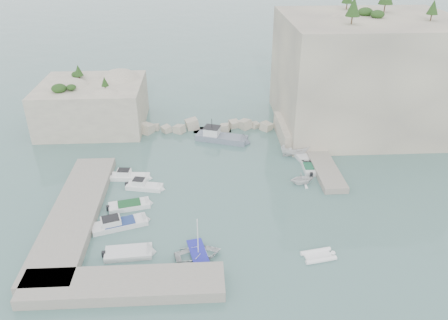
{
  "coord_description": "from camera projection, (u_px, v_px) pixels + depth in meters",
  "views": [
    {
      "loc": [
        -2.66,
        -41.89,
        28.62
      ],
      "look_at": [
        0.0,
        6.0,
        3.0
      ],
      "focal_mm": 35.0,
      "sensor_mm": 36.0,
      "label": 1
    }
  ],
  "objects": [
    {
      "name": "motorboat_e",
      "position": [
        129.0,
        255.0,
        43.15
      ],
      "size": [
        5.18,
        2.42,
        0.7
      ],
      "primitive_type": null,
      "rotation": [
        0.0,
        0.0,
        0.07
      ],
      "color": "silver",
      "rests_on": "ground"
    },
    {
      "name": "rowboat_mast",
      "position": [
        198.0,
        236.0,
        41.72
      ],
      "size": [
        0.1,
        0.1,
        4.2
      ],
      "primitive_type": "cylinder",
      "color": "white",
      "rests_on": "rowboat"
    },
    {
      "name": "cliff_east",
      "position": [
        365.0,
        74.0,
        67.88
      ],
      "size": [
        26.0,
        22.0,
        17.0
      ],
      "primitive_type": "cube",
      "color": "beige",
      "rests_on": "ground"
    },
    {
      "name": "motorboat_a",
      "position": [
        130.0,
        179.0,
        56.23
      ],
      "size": [
        5.53,
        2.09,
        1.4
      ],
      "primitive_type": null,
      "rotation": [
        0.0,
        0.0,
        -0.09
      ],
      "color": "white",
      "rests_on": "ground"
    },
    {
      "name": "inflatable_dinghy",
      "position": [
        318.0,
        257.0,
        42.85
      ],
      "size": [
        3.7,
        2.27,
        0.44
      ],
      "primitive_type": null,
      "rotation": [
        0.0,
        0.0,
        0.18
      ],
      "color": "white",
      "rests_on": "ground"
    },
    {
      "name": "vegetation",
      "position": [
        337.0,
        9.0,
        64.42
      ],
      "size": [
        53.48,
        13.88,
        13.4
      ],
      "color": "#1E4219",
      "rests_on": "ground"
    },
    {
      "name": "quay_south",
      "position": [
        123.0,
        285.0,
        38.75
      ],
      "size": [
        18.0,
        4.0,
        1.1
      ],
      "primitive_type": "cube",
      "color": "#9E9689",
      "rests_on": "ground"
    },
    {
      "name": "cliff_terrace",
      "position": [
        305.0,
        131.0,
        66.41
      ],
      "size": [
        8.0,
        10.0,
        2.5
      ],
      "primitive_type": "cube",
      "color": "beige",
      "rests_on": "ground"
    },
    {
      "name": "motorboat_d",
      "position": [
        120.0,
        226.0,
        47.28
      ],
      "size": [
        6.72,
        3.78,
        1.4
      ],
      "primitive_type": null,
      "rotation": [
        0.0,
        0.0,
        0.31
      ],
      "color": "silver",
      "rests_on": "ground"
    },
    {
      "name": "tender_east_c",
      "position": [
        301.0,
        157.0,
        61.51
      ],
      "size": [
        3.28,
        5.97,
        0.7
      ],
      "primitive_type": null,
      "rotation": [
        0.0,
        0.0,
        1.84
      ],
      "color": "silver",
      "rests_on": "ground"
    },
    {
      "name": "breakwater",
      "position": [
        212.0,
        126.0,
        69.5
      ],
      "size": [
        28.0,
        3.0,
        1.4
      ],
      "primitive_type": "cube",
      "color": "beige",
      "rests_on": "ground"
    },
    {
      "name": "tender_east_a",
      "position": [
        302.0,
        184.0,
        55.16
      ],
      "size": [
        3.55,
        3.2,
        1.66
      ],
      "primitive_type": "imported",
      "rotation": [
        0.0,
        0.0,
        1.74
      ],
      "color": "white",
      "rests_on": "ground"
    },
    {
      "name": "ground",
      "position": [
        227.0,
        207.0,
        50.5
      ],
      "size": [
        400.0,
        400.0,
        0.0
      ],
      "primitive_type": "plane",
      "color": "slate",
      "rests_on": "ground"
    },
    {
      "name": "ledge_east",
      "position": [
        321.0,
        160.0,
        59.78
      ],
      "size": [
        3.0,
        16.0,
        0.8
      ],
      "primitive_type": "cube",
      "color": "#9E9689",
      "rests_on": "ground"
    },
    {
      "name": "quay_west",
      "position": [
        75.0,
        213.0,
        48.53
      ],
      "size": [
        5.0,
        24.0,
        1.1
      ],
      "primitive_type": "cube",
      "color": "#9E9689",
      "rests_on": "ground"
    },
    {
      "name": "tender_east_d",
      "position": [
        297.0,
        155.0,
        62.14
      ],
      "size": [
        5.44,
        2.88,
        2.0
      ],
      "primitive_type": "imported",
      "rotation": [
        0.0,
        0.0,
        1.76
      ],
      "color": "silver",
      "rests_on": "ground"
    },
    {
      "name": "motorboat_b",
      "position": [
        145.0,
        189.0,
        54.11
      ],
      "size": [
        5.1,
        2.58,
        1.4
      ],
      "primitive_type": null,
      "rotation": [
        0.0,
        0.0,
        -0.21
      ],
      "color": "white",
      "rests_on": "ground"
    },
    {
      "name": "motorboat_c",
      "position": [
        130.0,
        207.0,
        50.48
      ],
      "size": [
        5.39,
        2.96,
        0.7
      ],
      "primitive_type": null,
      "rotation": [
        0.0,
        0.0,
        0.23
      ],
      "color": "white",
      "rests_on": "ground"
    },
    {
      "name": "outcrop_west",
      "position": [
        93.0,
        105.0,
        69.89
      ],
      "size": [
        16.0,
        14.0,
        7.0
      ],
      "primitive_type": "cube",
      "color": "beige",
      "rests_on": "ground"
    },
    {
      "name": "work_boat",
      "position": [
        222.0,
        141.0,
        66.27
      ],
      "size": [
        8.84,
        5.19,
        2.2
      ],
      "primitive_type": null,
      "rotation": [
        0.0,
        0.0,
        -0.34
      ],
      "color": "slate",
      "rests_on": "ground"
    },
    {
      "name": "rowboat",
      "position": [
        198.0,
        257.0,
        42.93
      ],
      "size": [
        5.25,
        4.25,
        0.96
      ],
      "primitive_type": "imported",
      "rotation": [
        0.0,
        0.0,
        1.79
      ],
      "color": "white",
      "rests_on": "ground"
    },
    {
      "name": "tender_east_b",
      "position": [
        308.0,
        170.0,
        58.28
      ],
      "size": [
        1.46,
        4.05,
        0.7
      ],
      "primitive_type": null,
      "rotation": [
        0.0,
        0.0,
        1.55
      ],
      "color": "silver",
      "rests_on": "ground"
    }
  ]
}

